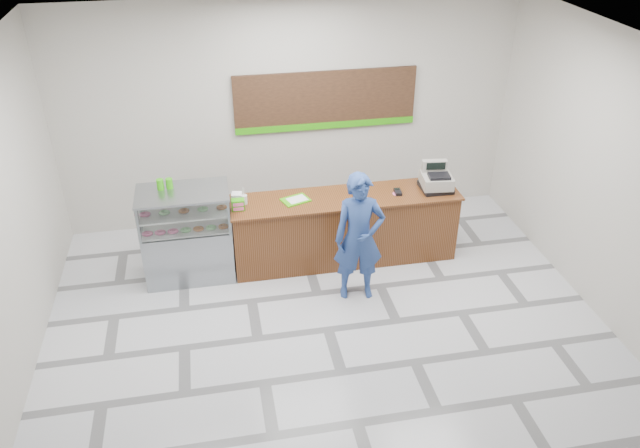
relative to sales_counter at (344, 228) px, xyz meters
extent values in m
plane|color=#BDBDC1|center=(-0.55, -1.55, -0.52)|extent=(7.00, 7.00, 0.00)
plane|color=#BAB6AB|center=(-0.55, 1.45, 1.23)|extent=(7.00, 0.00, 7.00)
plane|color=silver|center=(-0.55, -1.55, 2.98)|extent=(7.00, 7.00, 0.00)
cube|color=brown|center=(0.00, 0.00, -0.02)|extent=(3.20, 0.70, 1.00)
cube|color=brown|center=(0.00, 0.00, 0.50)|extent=(3.26, 0.76, 0.03)
cube|color=gray|center=(-2.22, 0.00, -0.12)|extent=(1.20, 0.70, 0.80)
cube|color=white|center=(-2.22, 0.00, 0.53)|extent=(1.20, 0.70, 0.50)
cube|color=gray|center=(-2.22, 0.00, 0.80)|extent=(1.22, 0.72, 0.03)
cube|color=silver|center=(-2.22, 0.00, 0.30)|extent=(1.14, 0.64, 0.02)
cube|color=silver|center=(-2.22, 0.00, 0.54)|extent=(1.14, 0.64, 0.02)
torus|color=pink|center=(-2.72, -0.10, 0.34)|extent=(0.15, 0.15, 0.05)
torus|color=pink|center=(-2.55, -0.10, 0.34)|extent=(0.15, 0.15, 0.05)
torus|color=pink|center=(-2.39, -0.10, 0.34)|extent=(0.15, 0.15, 0.05)
torus|color=#98ED93|center=(-2.22, -0.10, 0.34)|extent=(0.15, 0.15, 0.05)
torus|color=#B45D25|center=(-2.05, -0.10, 0.34)|extent=(0.15, 0.15, 0.05)
torus|color=#98ED93|center=(-1.89, -0.10, 0.34)|extent=(0.15, 0.15, 0.05)
torus|color=#B45D25|center=(-1.72, -0.10, 0.34)|extent=(0.15, 0.15, 0.05)
torus|color=pink|center=(-2.72, 0.05, 0.58)|extent=(0.15, 0.15, 0.05)
torus|color=#98ED93|center=(-2.47, 0.05, 0.58)|extent=(0.15, 0.15, 0.05)
torus|color=#B45D25|center=(-2.22, 0.05, 0.58)|extent=(0.15, 0.15, 0.05)
torus|color=#98ED93|center=(-1.97, 0.05, 0.58)|extent=(0.15, 0.15, 0.05)
torus|color=#B45D25|center=(-1.72, 0.05, 0.58)|extent=(0.15, 0.15, 0.05)
cube|color=black|center=(0.00, 1.41, 1.43)|extent=(2.80, 0.05, 0.90)
cube|color=#2E9F0C|center=(0.00, 1.38, 1.03)|extent=(2.80, 0.02, 0.10)
cube|color=black|center=(1.32, -0.03, 0.54)|extent=(0.42, 0.42, 0.06)
cube|color=gray|center=(1.32, -0.03, 0.66)|extent=(0.47, 0.49, 0.17)
cube|color=black|center=(1.32, -0.11, 0.77)|extent=(0.32, 0.24, 0.04)
cube|color=gray|center=(1.32, 0.10, 0.83)|extent=(0.37, 0.15, 0.17)
cube|color=black|center=(1.32, 0.04, 0.85)|extent=(0.27, 0.05, 0.10)
cube|color=black|center=(0.75, -0.04, 0.54)|extent=(0.10, 0.19, 0.04)
cube|color=#44B80D|center=(-0.70, 0.02, 0.52)|extent=(0.44, 0.37, 0.02)
cube|color=white|center=(-0.68, 0.02, 0.53)|extent=(0.31, 0.26, 0.00)
cube|color=white|center=(-1.50, 0.16, 0.57)|extent=(0.16, 0.16, 0.12)
cylinder|color=silver|center=(-1.41, 0.06, 0.58)|extent=(0.09, 0.09, 0.13)
cube|color=#2E9F0C|center=(-1.50, -0.09, 0.59)|extent=(0.17, 0.12, 0.15)
cylinder|color=pink|center=(0.75, -0.05, 0.52)|extent=(0.14, 0.14, 0.00)
cylinder|color=#2E9F0C|center=(-2.49, 0.12, 0.89)|extent=(0.09, 0.09, 0.14)
cylinder|color=#2E9F0C|center=(-2.37, 0.13, 0.88)|extent=(0.09, 0.09, 0.14)
imported|color=navy|center=(-0.01, -0.88, 0.38)|extent=(0.69, 0.49, 1.79)
camera|label=1|loc=(-1.80, -7.49, 4.65)|focal=35.00mm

